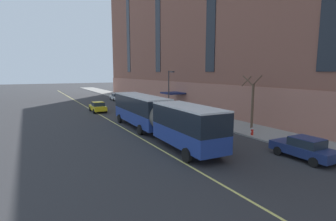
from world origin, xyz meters
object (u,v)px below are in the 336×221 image
object	(u,v)px
city_bus	(156,114)
parked_car_navy_1	(304,148)
taxi_cab	(98,107)
street_tree_mid_block	(252,102)
parked_car_darkgray_2	(167,110)
street_lamp	(170,86)
parked_car_white_3	(116,97)
fire_hydrant	(252,131)

from	to	relation	value
city_bus	parked_car_navy_1	xyz separation A→B (m)	(6.12, -11.15, -1.28)
city_bus	taxi_cab	bearing A→B (deg)	94.12
parked_car_navy_1	street_tree_mid_block	distance (m)	9.82
city_bus	parked_car_darkgray_2	bearing A→B (deg)	56.74
taxi_cab	street_tree_mid_block	world-z (taller)	street_tree_mid_block
city_bus	street_lamp	xyz separation A→B (m)	(7.87, 11.66, 1.88)
parked_car_navy_1	street_lamp	size ratio (longest dim) A/B	0.74
parked_car_darkgray_2	taxi_cab	xyz separation A→B (m)	(-7.43, 8.38, 0.00)
city_bus	street_tree_mid_block	bearing A→B (deg)	-13.50
taxi_cab	parked_car_white_3	bearing A→B (deg)	62.97
taxi_cab	street_tree_mid_block	xyz separation A→B (m)	(11.30, -20.17, 2.19)
city_bus	street_tree_mid_block	world-z (taller)	street_tree_mid_block
city_bus	parked_car_darkgray_2	distance (m)	11.29
parked_car_white_3	street_lamp	world-z (taller)	street_lamp
parked_car_white_3	fire_hydrant	size ratio (longest dim) A/B	6.34
city_bus	parked_car_white_3	xyz separation A→B (m)	(6.14, 32.31, -1.28)
parked_car_navy_1	taxi_cab	size ratio (longest dim) A/B	1.03
parked_car_darkgray_2	taxi_cab	distance (m)	11.20
street_lamp	city_bus	bearing A→B (deg)	-124.02
parked_car_darkgray_2	parked_car_white_3	world-z (taller)	same
street_lamp	parked_car_navy_1	bearing A→B (deg)	-94.41
fire_hydrant	taxi_cab	bearing A→B (deg)	111.91
city_bus	parked_car_darkgray_2	world-z (taller)	city_bus
taxi_cab	city_bus	bearing A→B (deg)	-85.88
city_bus	street_tree_mid_block	distance (m)	10.35
parked_car_navy_1	parked_car_white_3	distance (m)	43.45
city_bus	parked_car_darkgray_2	xyz separation A→B (m)	(6.15, 9.38, -1.28)
city_bus	taxi_cab	distance (m)	17.85
street_lamp	parked_car_white_3	bearing A→B (deg)	94.79
parked_car_darkgray_2	fire_hydrant	world-z (taller)	parked_car_darkgray_2
parked_car_navy_1	fire_hydrant	bearing A→B (deg)	75.47
street_tree_mid_block	parked_car_darkgray_2	bearing A→B (deg)	108.19
parked_car_white_3	street_tree_mid_block	world-z (taller)	street_tree_mid_block
parked_car_navy_1	street_lamp	xyz separation A→B (m)	(1.76, 22.81, 3.15)
street_tree_mid_block	fire_hydrant	bearing A→B (deg)	-133.83
parked_car_darkgray_2	parked_car_white_3	distance (m)	22.93
taxi_cab	street_lamp	world-z (taller)	street_lamp
taxi_cab	fire_hydrant	xyz separation A→B (m)	(9.05, -22.51, -0.29)
parked_car_white_3	street_lamp	xyz separation A→B (m)	(1.73, -20.64, 3.15)
taxi_cab	fire_hydrant	distance (m)	24.26
city_bus	fire_hydrant	distance (m)	9.24
city_bus	street_lamp	world-z (taller)	street_lamp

